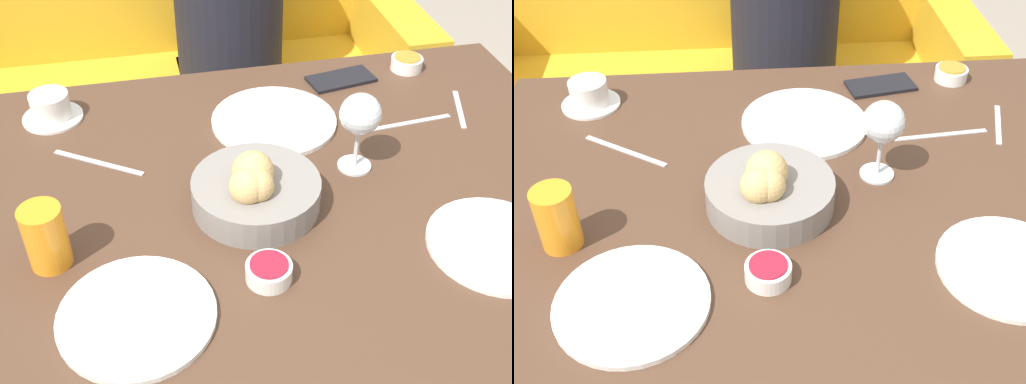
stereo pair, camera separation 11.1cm
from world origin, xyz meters
TOP-DOWN VIEW (x-y plane):
  - dining_table at (0.00, 0.00)m, footprint 1.22×0.92m
  - couch at (-0.16, 1.08)m, footprint 1.67×0.70m
  - seated_person at (0.05, 0.93)m, footprint 0.33×0.42m
  - bread_basket at (-0.07, -0.03)m, footprint 0.23×0.23m
  - plate_near_left at (-0.29, -0.24)m, footprint 0.23×0.23m
  - plate_near_right at (0.29, -0.22)m, footprint 0.23×0.23m
  - plate_far_center at (0.02, 0.22)m, footprint 0.26×0.26m
  - juice_glass at (-0.42, -0.10)m, footprint 0.07×0.07m
  - wine_glass at (0.14, 0.04)m, footprint 0.08×0.08m
  - coffee_cup at (-0.43, 0.33)m, footprint 0.12×0.12m
  - jam_bowl_berry at (-0.09, -0.21)m, footprint 0.07×0.07m
  - jam_bowl_honey at (0.38, 0.37)m, footprint 0.07×0.07m
  - fork_silver at (-0.34, 0.15)m, footprint 0.17×0.12m
  - knife_silver at (0.29, 0.16)m, footprint 0.20×0.03m
  - spoon_coffee at (0.42, 0.18)m, footprint 0.06×0.14m
  - cell_phone at (0.21, 0.35)m, footprint 0.16×0.10m

SIDE VIEW (x-z plane):
  - couch at x=-0.16m, z-range -0.12..0.77m
  - seated_person at x=0.05m, z-range -0.08..1.12m
  - dining_table at x=0.00m, z-range 0.27..1.03m
  - fork_silver at x=-0.34m, z-range 0.76..0.76m
  - knife_silver at x=0.29m, z-range 0.76..0.76m
  - spoon_coffee at x=0.42m, z-range 0.76..0.76m
  - cell_phone at x=0.21m, z-range 0.76..0.76m
  - plate_near_left at x=-0.29m, z-range 0.76..0.77m
  - plate_near_right at x=0.29m, z-range 0.76..0.77m
  - plate_far_center at x=0.02m, z-range 0.76..0.77m
  - jam_bowl_berry at x=-0.09m, z-range 0.75..0.79m
  - jam_bowl_honey at x=0.38m, z-range 0.75..0.79m
  - coffee_cup at x=-0.43m, z-range 0.75..0.81m
  - bread_basket at x=-0.07m, z-range 0.74..0.85m
  - juice_glass at x=-0.42m, z-range 0.76..0.87m
  - wine_glass at x=0.14m, z-range 0.79..0.95m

